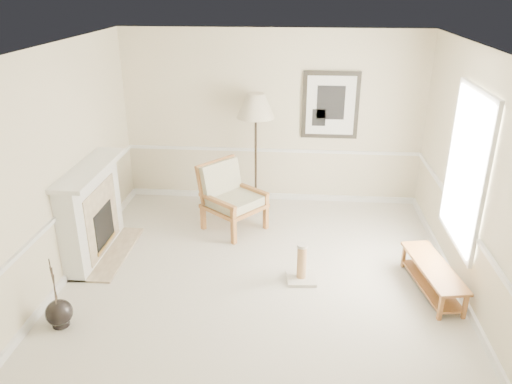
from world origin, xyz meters
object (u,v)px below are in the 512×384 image
Objects in this scene: armchair at (229,194)px; bench at (433,274)px; floor_lamp at (256,109)px; scratching_post at (301,269)px; floor_vase at (59,313)px.

armchair is 0.87× the size of bench.
floor_lamp is at bearing 135.59° from bench.
scratching_post is (-1.61, 0.10, -0.07)m from bench.
armchair is at bearing -113.44° from floor_lamp.
bench is (4.30, 1.06, 0.08)m from floor_vase.
floor_lamp reaches higher than bench.
scratching_post is at bearing -70.85° from floor_lamp.
scratching_post reaches higher than bench.
armchair is 3.16m from bench.
floor_vase is at bearing -171.74° from armchair.
floor_vase reaches higher than bench.
armchair is 1.88m from scratching_post.
scratching_post is at bearing 176.56° from bench.
armchair is at bearing 127.96° from scratching_post.
bench is (2.39, -2.35, -1.45)m from floor_lamp.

